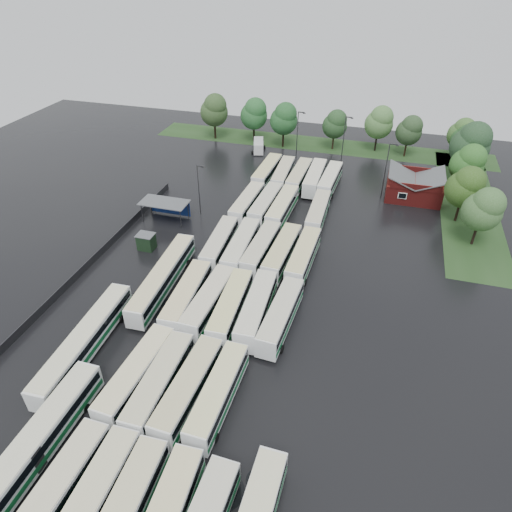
# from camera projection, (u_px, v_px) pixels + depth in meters

# --- Properties ---
(ground) EXTENTS (160.00, 160.00, 0.00)m
(ground) POSITION_uv_depth(u_px,v_px,m) (215.00, 320.00, 58.80)
(ground) COLOR black
(ground) RESTS_ON ground
(brick_building) EXTENTS (10.07, 8.60, 5.39)m
(brick_building) POSITION_uv_depth(u_px,v_px,m) (414.00, 188.00, 85.90)
(brick_building) COLOR maroon
(brick_building) RESTS_ON ground
(wash_shed) EXTENTS (8.20, 4.20, 3.58)m
(wash_shed) POSITION_uv_depth(u_px,v_px,m) (166.00, 204.00, 78.44)
(wash_shed) COLOR #2D2D30
(wash_shed) RESTS_ON ground
(utility_hut) EXTENTS (2.70, 2.20, 2.62)m
(utility_hut) POSITION_uv_depth(u_px,v_px,m) (146.00, 242.00, 71.73)
(utility_hut) COLOR black
(utility_hut) RESTS_ON ground
(grass_strip_north) EXTENTS (80.00, 10.00, 0.01)m
(grass_strip_north) POSITION_uv_depth(u_px,v_px,m) (318.00, 144.00, 109.42)
(grass_strip_north) COLOR #203D18
(grass_strip_north) RESTS_ON ground
(grass_strip_east) EXTENTS (10.00, 50.00, 0.01)m
(grass_strip_east) POSITION_uv_depth(u_px,v_px,m) (468.00, 204.00, 84.67)
(grass_strip_east) COLOR #203D18
(grass_strip_east) RESTS_ON ground
(west_fence) EXTENTS (0.10, 50.00, 1.20)m
(west_fence) POSITION_uv_depth(u_px,v_px,m) (97.00, 255.00, 69.91)
(west_fence) COLOR #2D2D30
(west_fence) RESTS_ON ground
(bus_r0c0) EXTENTS (2.85, 12.60, 3.50)m
(bus_r0c0) POSITION_uv_depth(u_px,v_px,m) (58.00, 493.00, 38.50)
(bus_r0c0) COLOR white
(bus_r0c0) RESTS_ON ground
(bus_r0c1) EXTENTS (3.02, 12.87, 3.57)m
(bus_r0c1) POSITION_uv_depth(u_px,v_px,m) (92.00, 504.00, 37.68)
(bus_r0c1) COLOR white
(bus_r0c1) RESTS_ON ground
(bus_r1c0) EXTENTS (3.33, 12.80, 3.53)m
(bus_r1c0) POSITION_uv_depth(u_px,v_px,m) (137.00, 374.00, 49.00)
(bus_r1c0) COLOR white
(bus_r1c0) RESTS_ON ground
(bus_r1c1) EXTENTS (2.80, 12.64, 3.51)m
(bus_r1c1) POSITION_uv_depth(u_px,v_px,m) (160.00, 383.00, 48.06)
(bus_r1c1) COLOR white
(bus_r1c1) RESTS_ON ground
(bus_r1c2) EXTENTS (3.22, 12.78, 3.53)m
(bus_r1c2) POSITION_uv_depth(u_px,v_px,m) (189.00, 388.00, 47.47)
(bus_r1c2) COLOR white
(bus_r1c2) RESTS_ON ground
(bus_r1c3) EXTENTS (2.83, 12.37, 3.43)m
(bus_r1c3) POSITION_uv_depth(u_px,v_px,m) (218.00, 394.00, 46.94)
(bus_r1c3) COLOR white
(bus_r1c3) RESTS_ON ground
(bus_r2c0) EXTENTS (3.34, 12.90, 3.56)m
(bus_r2c0) POSITION_uv_depth(u_px,v_px,m) (187.00, 297.00, 59.61)
(bus_r2c0) COLOR white
(bus_r2c0) RESTS_ON ground
(bus_r2c1) EXTENTS (3.14, 12.63, 3.49)m
(bus_r2c1) POSITION_uv_depth(u_px,v_px,m) (209.00, 301.00, 58.90)
(bus_r2c1) COLOR white
(bus_r2c1) RESTS_ON ground
(bus_r2c2) EXTENTS (3.26, 12.76, 3.52)m
(bus_r2c2) POSITION_uv_depth(u_px,v_px,m) (231.00, 307.00, 58.03)
(bus_r2c2) COLOR white
(bus_r2c2) RESTS_ON ground
(bus_r2c3) EXTENTS (3.26, 12.91, 3.56)m
(bus_r2c3) POSITION_uv_depth(u_px,v_px,m) (256.00, 309.00, 57.69)
(bus_r2c3) COLOR white
(bus_r2c3) RESTS_ON ground
(bus_r2c4) EXTENTS (3.28, 12.63, 3.48)m
(bus_r2c4) POSITION_uv_depth(u_px,v_px,m) (281.00, 316.00, 56.66)
(bus_r2c4) COLOR white
(bus_r2c4) RESTS_ON ground
(bus_r3c0) EXTENTS (3.23, 12.43, 3.43)m
(bus_r3c0) POSITION_uv_depth(u_px,v_px,m) (220.00, 243.00, 70.25)
(bus_r3c0) COLOR white
(bus_r3c0) RESTS_ON ground
(bus_r3c1) EXTENTS (3.05, 12.85, 3.56)m
(bus_r3c1) POSITION_uv_depth(u_px,v_px,m) (241.00, 247.00, 69.37)
(bus_r3c1) COLOR white
(bus_r3c1) RESTS_ON ground
(bus_r3c2) EXTENTS (3.18, 12.51, 3.45)m
(bus_r3c2) POSITION_uv_depth(u_px,v_px,m) (261.00, 249.00, 68.99)
(bus_r3c2) COLOR white
(bus_r3c2) RESTS_ON ground
(bus_r3c3) EXTENTS (3.31, 12.79, 3.53)m
(bus_r3c3) POSITION_uv_depth(u_px,v_px,m) (282.00, 252.00, 68.14)
(bus_r3c3) COLOR white
(bus_r3c3) RESTS_ON ground
(bus_r3c4) EXTENTS (3.05, 12.76, 3.53)m
(bus_r3c4) POSITION_uv_depth(u_px,v_px,m) (303.00, 257.00, 67.24)
(bus_r3c4) COLOR white
(bus_r3c4) RESTS_ON ground
(bus_r4c0) EXTENTS (3.04, 12.37, 3.42)m
(bus_r4c0) POSITION_uv_depth(u_px,v_px,m) (247.00, 203.00, 80.95)
(bus_r4c0) COLOR white
(bus_r4c0) RESTS_ON ground
(bus_r4c1) EXTENTS (3.18, 12.70, 3.51)m
(bus_r4c1) POSITION_uv_depth(u_px,v_px,m) (266.00, 205.00, 80.50)
(bus_r4c1) COLOR white
(bus_r4c1) RESTS_ON ground
(bus_r4c2) EXTENTS (3.11, 12.81, 3.54)m
(bus_r4c2) POSITION_uv_depth(u_px,v_px,m) (282.00, 208.00, 79.49)
(bus_r4c2) COLOR white
(bus_r4c2) RESTS_ON ground
(bus_r4c4) EXTENTS (2.75, 12.23, 3.40)m
(bus_r4c4) POSITION_uv_depth(u_px,v_px,m) (318.00, 212.00, 78.30)
(bus_r4c4) COLOR white
(bus_r4c4) RESTS_ON ground
(bus_r5c0) EXTENTS (3.10, 12.79, 3.54)m
(bus_r5c0) POSITION_uv_depth(u_px,v_px,m) (267.00, 172.00, 91.80)
(bus_r5c0) COLOR white
(bus_r5c0) RESTS_ON ground
(bus_r5c1) EXTENTS (3.03, 12.28, 3.39)m
(bus_r5c1) POSITION_uv_depth(u_px,v_px,m) (283.00, 174.00, 91.12)
(bus_r5c1) COLOR white
(bus_r5c1) RESTS_ON ground
(bus_r5c2) EXTENTS (3.00, 12.49, 3.46)m
(bus_r5c2) POSITION_uv_depth(u_px,v_px,m) (299.00, 176.00, 90.20)
(bus_r5c2) COLOR white
(bus_r5c2) RESTS_ON ground
(bus_r5c3) EXTENTS (2.75, 12.74, 3.54)m
(bus_r5c3) POSITION_uv_depth(u_px,v_px,m) (315.00, 178.00, 89.55)
(bus_r5c3) COLOR white
(bus_r5c3) RESTS_ON ground
(bus_r5c4) EXTENTS (3.24, 12.54, 3.46)m
(bus_r5c4) POSITION_uv_depth(u_px,v_px,m) (330.00, 180.00, 88.79)
(bus_r5c4) COLOR white
(bus_r5c4) RESTS_ON ground
(artic_bus_west_a) EXTENTS (2.70, 18.56, 3.44)m
(artic_bus_west_a) POSITION_uv_depth(u_px,v_px,m) (34.00, 448.00, 41.94)
(artic_bus_west_a) COLOR white
(artic_bus_west_a) RESTS_ON ground
(artic_bus_west_b) EXTENTS (3.42, 18.44, 3.40)m
(artic_bus_west_b) POSITION_uv_depth(u_px,v_px,m) (163.00, 277.00, 63.20)
(artic_bus_west_b) COLOR white
(artic_bus_west_b) RESTS_ON ground
(artic_bus_west_c) EXTENTS (3.27, 18.41, 3.40)m
(artic_bus_west_c) POSITION_uv_depth(u_px,v_px,m) (85.00, 341.00, 53.11)
(artic_bus_west_c) COLOR white
(artic_bus_west_c) RESTS_ON ground
(minibus) EXTENTS (3.68, 6.22, 2.56)m
(minibus) POSITION_uv_depth(u_px,v_px,m) (259.00, 146.00, 105.04)
(minibus) COLOR white
(minibus) RESTS_ON ground
(tree_north_0) EXTENTS (6.64, 6.64, 10.99)m
(tree_north_0) POSITION_uv_depth(u_px,v_px,m) (215.00, 110.00, 108.70)
(tree_north_0) COLOR black
(tree_north_0) RESTS_ON ground
(tree_north_1) EXTENTS (6.38, 6.38, 10.56)m
(tree_north_1) POSITION_uv_depth(u_px,v_px,m) (254.00, 113.00, 107.32)
(tree_north_1) COLOR black
(tree_north_1) RESTS_ON ground
(tree_north_2) EXTENTS (6.36, 6.36, 10.53)m
(tree_north_2) POSITION_uv_depth(u_px,v_px,m) (284.00, 118.00, 104.34)
(tree_north_2) COLOR black
(tree_north_2) RESTS_ON ground
(tree_north_3) EXTENTS (5.62, 5.62, 9.31)m
(tree_north_3) POSITION_uv_depth(u_px,v_px,m) (335.00, 124.00, 103.64)
(tree_north_3) COLOR #312116
(tree_north_3) RESTS_ON ground
(tree_north_4) EXTENTS (6.35, 6.35, 10.51)m
(tree_north_4) POSITION_uv_depth(u_px,v_px,m) (380.00, 122.00, 102.30)
(tree_north_4) COLOR black
(tree_north_4) RESTS_ON ground
(tree_north_5) EXTENTS (5.67, 5.67, 9.39)m
(tree_north_5) POSITION_uv_depth(u_px,v_px,m) (410.00, 130.00, 100.07)
(tree_north_5) COLOR black
(tree_north_5) RESTS_ON ground
(tree_north_6) EXTENTS (5.69, 5.69, 9.42)m
(tree_north_6) POSITION_uv_depth(u_px,v_px,m) (462.00, 133.00, 98.54)
(tree_north_6) COLOR black
(tree_north_6) RESTS_ON ground
(tree_east_0) EXTENTS (6.09, 6.09, 10.09)m
(tree_east_0) POSITION_uv_depth(u_px,v_px,m) (484.00, 209.00, 69.78)
(tree_east_0) COLOR black
(tree_east_0) RESTS_ON ground
(tree_east_1) EXTENTS (6.21, 6.21, 10.28)m
(tree_east_1) POSITION_uv_depth(u_px,v_px,m) (466.00, 187.00, 75.80)
(tree_east_1) COLOR black
(tree_east_1) RESTS_ON ground
(tree_east_2) EXTENTS (6.23, 6.23, 10.32)m
(tree_east_2) POSITION_uv_depth(u_px,v_px,m) (469.00, 163.00, 83.87)
(tree_east_2) COLOR #36251A
(tree_east_2) RESTS_ON ground
(tree_east_3) EXTENTS (7.51, 7.51, 12.44)m
(tree_east_3) POSITION_uv_depth(u_px,v_px,m) (472.00, 144.00, 87.97)
(tree_east_3) COLOR #342015
(tree_east_3) RESTS_ON ground
(tree_east_4) EXTENTS (5.43, 5.41, 8.96)m
(tree_east_4) POSITION_uv_depth(u_px,v_px,m) (465.00, 139.00, 96.39)
(tree_east_4) COLOR black
(tree_east_4) RESTS_ON ground
(lamp_post_ne) EXTENTS (1.65, 0.32, 10.73)m
(lamp_post_ne) POSITION_uv_depth(u_px,v_px,m) (387.00, 167.00, 83.33)
(lamp_post_ne) COLOR #2D2D30
(lamp_post_ne) RESTS_ON ground
(lamp_post_nw) EXTENTS (1.42, 0.28, 9.21)m
(lamp_post_nw) POSITION_uv_depth(u_px,v_px,m) (199.00, 186.00, 78.83)
(lamp_post_nw) COLOR #2D2D30
(lamp_post_nw) RESTS_ON ground
(lamp_post_back_w) EXTENTS (1.61, 0.31, 10.45)m
(lamp_post_back_w) POSITION_uv_depth(u_px,v_px,m) (298.00, 132.00, 99.12)
(lamp_post_back_w) COLOR #2D2D30
(lamp_post_back_w) RESTS_ON ground
(lamp_post_back_e) EXTENTS (1.61, 0.31, 10.48)m
(lamp_post_back_e) POSITION_uv_depth(u_px,v_px,m) (344.00, 137.00, 96.35)
(lamp_post_back_e) COLOR #2D2D30
(lamp_post_back_e) RESTS_ON ground
(puddle_0) EXTENTS (6.36, 6.36, 0.01)m
(puddle_0) POSITION_uv_depth(u_px,v_px,m) (130.00, 434.00, 45.24)
(puddle_0) COLOR black
(puddle_0) RESTS_ON ground
(puddle_1) EXTENTS (3.80, 3.80, 0.01)m
(puddle_1) POSITION_uv_depth(u_px,v_px,m) (223.00, 491.00, 40.55)
(puddle_1) COLOR black
(puddle_1) RESTS_ON ground
(puddle_2) EXTENTS (5.75, 5.75, 0.01)m
(puddle_2) POSITION_uv_depth(u_px,v_px,m) (175.00, 311.00, 60.23)
(puddle_2) COLOR black
(puddle_2) RESTS_ON ground
(puddle_3) EXTENTS (3.55, 3.55, 0.01)m
(puddle_3) POSITION_uv_depth(u_px,v_px,m) (261.00, 341.00, 55.76)
(puddle_3) COLOR black
(puddle_3) RESTS_ON ground
(puddle_4) EXTENTS (2.48, 2.48, 0.01)m
(puddle_4) POSITION_uv_depth(u_px,v_px,m) (259.00, 481.00, 41.34)
(puddle_4) COLOR black
(puddle_4) RESTS_ON ground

